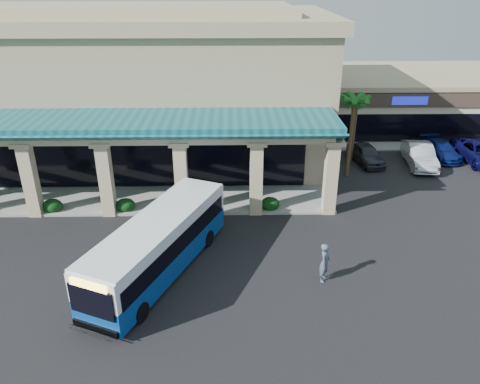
{
  "coord_description": "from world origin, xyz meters",
  "views": [
    {
      "loc": [
        0.04,
        -20.52,
        13.64
      ],
      "look_at": [
        0.49,
        3.59,
        2.2
      ],
      "focal_mm": 35.0,
      "sensor_mm": 36.0,
      "label": 1
    }
  ],
  "objects_px": {
    "transit_bus": "(159,246)",
    "car_white": "(420,155)",
    "car_gray": "(480,152)",
    "car_silver": "(366,154)",
    "pedestrian": "(325,262)",
    "car_red": "(441,150)"
  },
  "relations": [
    {
      "from": "car_silver",
      "to": "car_white",
      "type": "bearing_deg",
      "value": -19.13
    },
    {
      "from": "transit_bus",
      "to": "car_red",
      "type": "distance_m",
      "value": 25.58
    },
    {
      "from": "car_gray",
      "to": "transit_bus",
      "type": "bearing_deg",
      "value": -150.18
    },
    {
      "from": "car_silver",
      "to": "car_gray",
      "type": "distance_m",
      "value": 8.96
    },
    {
      "from": "pedestrian",
      "to": "car_white",
      "type": "bearing_deg",
      "value": -10.29
    },
    {
      "from": "pedestrian",
      "to": "car_silver",
      "type": "bearing_deg",
      "value": 2.43
    },
    {
      "from": "transit_bus",
      "to": "car_silver",
      "type": "distance_m",
      "value": 20.17
    },
    {
      "from": "pedestrian",
      "to": "car_gray",
      "type": "relative_size",
      "value": 0.35
    },
    {
      "from": "transit_bus",
      "to": "car_gray",
      "type": "relative_size",
      "value": 1.84
    },
    {
      "from": "transit_bus",
      "to": "car_white",
      "type": "height_order",
      "value": "transit_bus"
    },
    {
      "from": "transit_bus",
      "to": "car_gray",
      "type": "distance_m",
      "value": 27.17
    },
    {
      "from": "car_gray",
      "to": "car_white",
      "type": "bearing_deg",
      "value": -175.14
    },
    {
      "from": "transit_bus",
      "to": "car_gray",
      "type": "height_order",
      "value": "transit_bus"
    },
    {
      "from": "transit_bus",
      "to": "car_white",
      "type": "distance_m",
      "value": 22.68
    },
    {
      "from": "transit_bus",
      "to": "pedestrian",
      "type": "distance_m",
      "value": 8.05
    },
    {
      "from": "car_red",
      "to": "car_silver",
      "type": "bearing_deg",
      "value": -175.43
    },
    {
      "from": "car_white",
      "to": "car_gray",
      "type": "relative_size",
      "value": 0.89
    },
    {
      "from": "car_red",
      "to": "car_gray",
      "type": "bearing_deg",
      "value": -25.84
    },
    {
      "from": "car_silver",
      "to": "car_white",
      "type": "height_order",
      "value": "car_white"
    },
    {
      "from": "pedestrian",
      "to": "car_gray",
      "type": "height_order",
      "value": "pedestrian"
    },
    {
      "from": "car_red",
      "to": "car_white",
      "type": "bearing_deg",
      "value": -149.48
    },
    {
      "from": "car_silver",
      "to": "pedestrian",
      "type": "bearing_deg",
      "value": -121.43
    }
  ]
}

